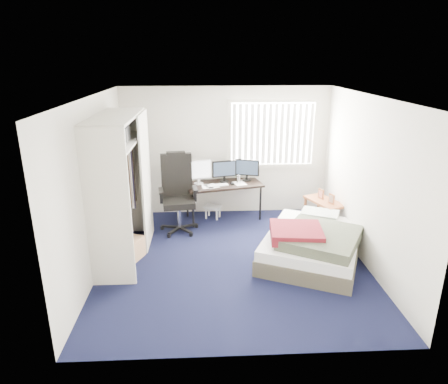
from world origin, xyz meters
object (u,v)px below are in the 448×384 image
desk (223,181)px  office_chair (178,201)px  nightstand (324,204)px  bed (313,243)px

desk → office_chair: (-0.84, -0.50, -0.20)m
office_chair → nightstand: (2.66, -0.11, -0.07)m
office_chair → nightstand: 2.66m
nightstand → bed: nightstand is taller
nightstand → desk: bearing=161.6°
office_chair → nightstand: office_chair is taller
bed → office_chair: bearing=149.6°
desk → bed: size_ratio=0.69×
office_chair → bed: bearing=-30.4°
desk → office_chair: office_chair is taller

